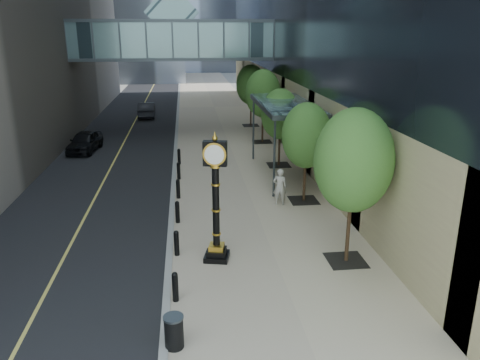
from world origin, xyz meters
name	(u,v)px	position (x,y,z in m)	size (l,w,h in m)	color
ground	(264,315)	(0.00, 0.00, 0.00)	(320.00, 320.00, 0.00)	gray
road	(142,109)	(-7.00, 40.00, 0.01)	(8.00, 180.00, 0.02)	black
sidewalk	(214,107)	(1.00, 40.00, 0.03)	(8.00, 180.00, 0.06)	tan
curb	(178,108)	(-3.00, 40.00, 0.04)	(0.25, 180.00, 0.07)	gray
skywalk	(173,37)	(-3.00, 28.00, 7.71)	(17.00, 4.20, 5.80)	#45636F
entrance_canopy	(285,105)	(3.48, 14.00, 4.19)	(3.00, 8.00, 4.38)	#383F44
bollard_row	(178,201)	(-2.70, 9.00, 0.51)	(0.20, 16.20, 0.90)	black
street_trees	(281,110)	(3.60, 15.75, 3.66)	(2.80, 28.71, 5.76)	black
street_clock	(216,208)	(-1.20, 3.71, 2.12)	(1.06, 1.06, 4.76)	black
trash_bin	(174,333)	(-2.70, -1.29, 0.51)	(0.52, 0.52, 0.90)	black
pedestrian	(280,187)	(2.27, 9.12, 0.98)	(0.67, 0.44, 1.84)	#B6B2A7
car_near	(85,141)	(-9.37, 21.27, 0.74)	(1.69, 4.21, 1.43)	black
car_far	(147,110)	(-6.01, 34.63, 0.76)	(1.56, 4.46, 1.47)	black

